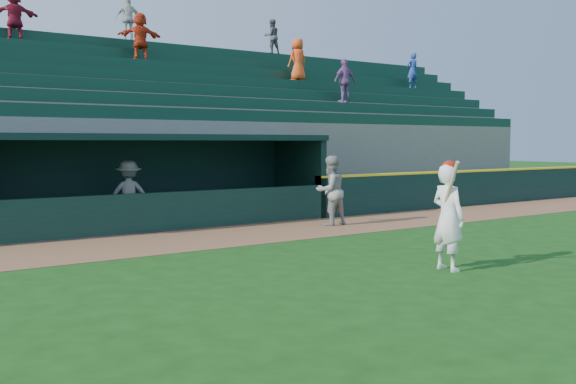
% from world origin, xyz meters
% --- Properties ---
extents(ground, '(120.00, 120.00, 0.00)m').
position_xyz_m(ground, '(0.00, 0.00, 0.00)').
color(ground, '#154010').
rests_on(ground, ground).
extents(warning_track, '(40.00, 3.00, 0.01)m').
position_xyz_m(warning_track, '(0.00, 4.90, 0.01)').
color(warning_track, brown).
rests_on(warning_track, ground).
extents(field_wall_right, '(15.50, 0.30, 1.20)m').
position_xyz_m(field_wall_right, '(12.25, 6.55, 0.60)').
color(field_wall_right, black).
rests_on(field_wall_right, ground).
extents(wall_stripe_right, '(15.50, 0.32, 0.06)m').
position_xyz_m(wall_stripe_right, '(12.25, 6.55, 1.23)').
color(wall_stripe_right, yellow).
rests_on(wall_stripe_right, field_wall_right).
extents(dugout_player_front, '(0.94, 0.75, 1.89)m').
position_xyz_m(dugout_player_front, '(3.81, 5.09, 0.95)').
color(dugout_player_front, '#9A9A95').
rests_on(dugout_player_front, ground).
extents(dugout_player_inside, '(1.30, 1.02, 1.77)m').
position_xyz_m(dugout_player_inside, '(-0.89, 7.64, 0.89)').
color(dugout_player_inside, gray).
rests_on(dugout_player_inside, ground).
extents(dugout, '(9.40, 2.80, 2.46)m').
position_xyz_m(dugout, '(0.00, 8.00, 1.36)').
color(dugout, slate).
rests_on(dugout, ground).
extents(stands, '(34.50, 6.30, 7.57)m').
position_xyz_m(stands, '(-0.01, 12.57, 2.40)').
color(stands, slate).
rests_on(stands, ground).
extents(batter_at_plate, '(0.55, 0.81, 1.95)m').
position_xyz_m(batter_at_plate, '(1.70, -0.88, 0.97)').
color(batter_at_plate, white).
rests_on(batter_at_plate, ground).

